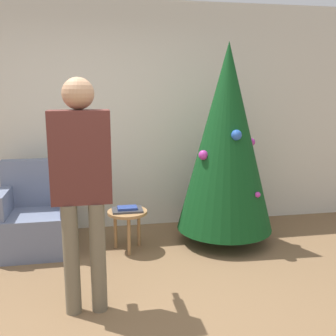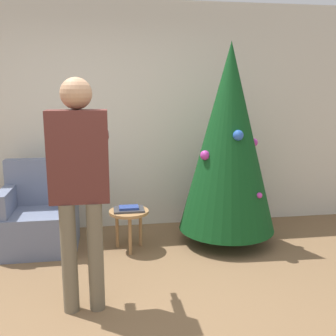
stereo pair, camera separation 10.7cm
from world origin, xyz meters
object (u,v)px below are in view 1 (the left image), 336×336
at_px(armchair, 38,219).
at_px(person_standing, 81,174).
at_px(side_stool, 127,217).
at_px(christmas_tree, 226,138).

relative_size(armchair, person_standing, 0.53).
bearing_deg(armchair, side_stool, -11.57).
relative_size(christmas_tree, side_stool, 5.03).
distance_m(christmas_tree, person_standing, 1.88).
distance_m(armchair, side_stool, 0.95).
xyz_separation_m(armchair, side_stool, (0.93, -0.19, 0.03)).
height_order(christmas_tree, side_stool, christmas_tree).
relative_size(christmas_tree, person_standing, 1.22).
xyz_separation_m(christmas_tree, person_standing, (-1.50, -1.12, -0.09)).
height_order(christmas_tree, armchair, christmas_tree).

